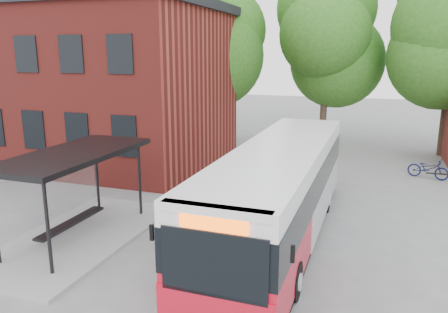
% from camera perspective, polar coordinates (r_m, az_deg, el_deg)
% --- Properties ---
extents(ground, '(100.00, 100.00, 0.00)m').
position_cam_1_polar(ground, '(13.86, -0.34, -11.53)').
color(ground, slate).
extents(station_building, '(18.40, 10.40, 8.50)m').
position_cam_1_polar(station_building, '(27.09, -20.53, 9.13)').
color(station_building, maroon).
rests_on(station_building, ground).
extents(bus_shelter, '(3.60, 7.00, 2.90)m').
position_cam_1_polar(bus_shelter, '(14.59, -18.68, -4.85)').
color(bus_shelter, black).
rests_on(bus_shelter, ground).
extents(tree_0, '(7.92, 7.92, 11.00)m').
position_cam_1_polar(tree_0, '(29.67, -0.92, 12.66)').
color(tree_0, '#245717').
rests_on(tree_0, ground).
extents(tree_1, '(7.92, 7.92, 10.40)m').
position_cam_1_polar(tree_1, '(29.04, 13.17, 11.72)').
color(tree_1, '#245717').
rests_on(tree_1, ground).
extents(city_bus, '(2.61, 12.02, 3.05)m').
position_cam_1_polar(city_bus, '(13.93, 7.37, -4.77)').
color(city_bus, red).
rests_on(city_bus, ground).
extents(bicycle_0, '(1.96, 1.18, 0.97)m').
position_cam_1_polar(bicycle_0, '(22.97, 25.10, -1.42)').
color(bicycle_0, '#0C1042').
rests_on(bicycle_0, ground).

